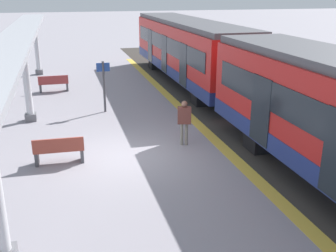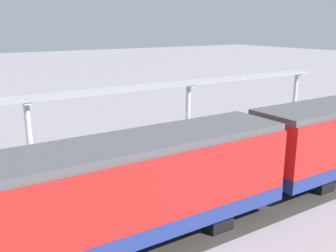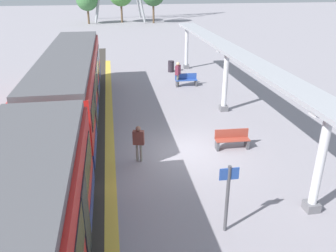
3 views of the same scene
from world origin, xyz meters
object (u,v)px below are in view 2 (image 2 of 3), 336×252
at_px(canopy_pillar_second, 188,112).
at_px(bench_far_end, 127,152).
at_px(passenger_waiting_near_edge, 180,164).
at_px(train_far_carriage, 79,204).
at_px(canopy_pillar_third, 29,136).
at_px(canopy_pillar_nearest, 295,96).
at_px(platform_info_sign, 228,129).
at_px(bench_near_end, 255,126).

height_order(canopy_pillar_second, bench_far_end, canopy_pillar_second).
bearing_deg(bench_far_end, passenger_waiting_near_edge, -172.91).
distance_m(train_far_carriage, canopy_pillar_third, 8.22).
distance_m(canopy_pillar_second, canopy_pillar_third, 9.21).
relative_size(canopy_pillar_third, bench_far_end, 2.27).
bearing_deg(bench_far_end, canopy_pillar_third, 76.53).
height_order(canopy_pillar_nearest, canopy_pillar_third, same).
xyz_separation_m(canopy_pillar_nearest, passenger_waiting_near_edge, (-5.21, 13.80, -0.77)).
height_order(platform_info_sign, passenger_waiting_near_edge, platform_info_sign).
distance_m(canopy_pillar_second, bench_far_end, 4.98).
bearing_deg(platform_info_sign, train_far_carriage, 116.67).
bearing_deg(canopy_pillar_nearest, bench_near_end, 100.47).
distance_m(canopy_pillar_nearest, bench_far_end, 14.41).
bearing_deg(canopy_pillar_second, train_far_carriage, 130.01).
distance_m(train_far_carriage, bench_far_end, 8.86).
relative_size(bench_far_end, passenger_waiting_near_edge, 0.97).
bearing_deg(canopy_pillar_third, bench_near_end, -93.70).
relative_size(canopy_pillar_second, canopy_pillar_third, 1.00).
height_order(canopy_pillar_nearest, canopy_pillar_second, same).
xyz_separation_m(bench_near_end, platform_info_sign, (-2.15, 4.27, 0.89)).
xyz_separation_m(bench_far_end, passenger_waiting_near_edge, (-4.12, -0.51, 0.53)).
bearing_deg(bench_near_end, train_far_carriage, 116.70).
bearing_deg(bench_far_end, platform_info_sign, -110.93).
distance_m(platform_info_sign, passenger_waiting_near_edge, 5.13).
xyz_separation_m(canopy_pillar_nearest, canopy_pillar_second, (0.00, 9.63, 0.00)).
relative_size(canopy_pillar_second, bench_far_end, 2.27).
relative_size(canopy_pillar_second, passenger_waiting_near_edge, 2.21).
bearing_deg(platform_info_sign, passenger_waiting_near_edge, 114.86).
relative_size(canopy_pillar_third, bench_near_end, 2.29).
height_order(canopy_pillar_third, passenger_waiting_near_edge, canopy_pillar_third).
xyz_separation_m(train_far_carriage, canopy_pillar_third, (8.20, -0.56, -0.09)).
distance_m(bench_near_end, passenger_waiting_near_edge, 9.91).
distance_m(bench_near_end, platform_info_sign, 4.86).
distance_m(canopy_pillar_third, bench_near_end, 14.05).
distance_m(canopy_pillar_second, passenger_waiting_near_edge, 6.71).
relative_size(canopy_pillar_third, platform_info_sign, 1.56).
xyz_separation_m(canopy_pillar_second, bench_far_end, (-1.09, 4.68, -1.30)).
relative_size(train_far_carriage, passenger_waiting_near_edge, 9.13).
relative_size(bench_near_end, bench_far_end, 0.99).
distance_m(train_far_carriage, passenger_waiting_near_edge, 6.42).
height_order(canopy_pillar_nearest, bench_near_end, canopy_pillar_nearest).
xyz_separation_m(canopy_pillar_nearest, bench_far_end, (-1.09, 14.31, -1.30)).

